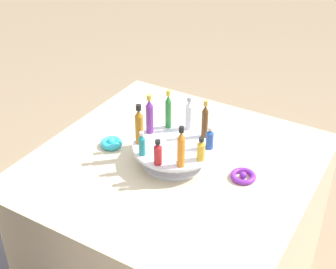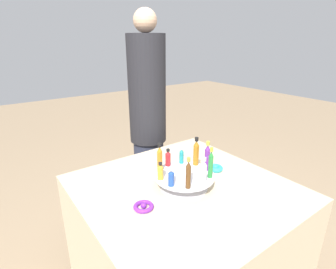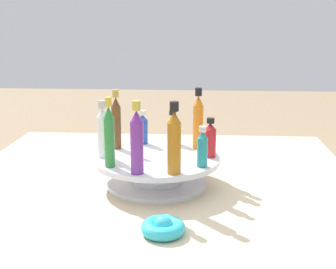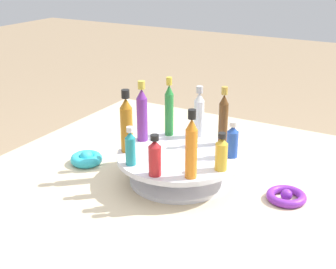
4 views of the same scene
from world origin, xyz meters
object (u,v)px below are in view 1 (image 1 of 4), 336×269
object	(u,v)px
bottle_blue	(210,139)
bottle_purple	(150,116)
bottle_orange	(181,148)
ribbon_bow_purple	(243,176)
bottle_brown	(205,120)
bottle_gold	(201,150)
bottle_clear	(189,114)
display_stand	(174,152)
bottle_teal	(142,144)
bottle_amber	(139,126)
bottle_green	(168,111)
bottle_red	(158,153)
ribbon_bow_teal	(111,143)

from	to	relation	value
bottle_blue	bottle_purple	distance (m)	0.24
bottle_orange	ribbon_bow_purple	size ratio (longest dim) A/B	1.70
bottle_orange	bottle_brown	size ratio (longest dim) A/B	1.03
bottle_gold	bottle_clear	world-z (taller)	bottle_clear
bottle_brown	display_stand	bearing A→B (deg)	-121.91
display_stand	bottle_teal	distance (m)	0.14
bottle_amber	bottle_purple	bearing A→B (deg)	94.09
display_stand	bottle_blue	world-z (taller)	bottle_blue
bottle_amber	ribbon_bow_purple	size ratio (longest dim) A/B	1.72
bottle_amber	bottle_brown	distance (m)	0.24
bottle_brown	bottle_green	size ratio (longest dim) A/B	0.96
bottle_clear	bottle_red	bearing A→B (deg)	-85.91
bottle_red	bottle_green	size ratio (longest dim) A/B	0.60
display_stand	bottle_gold	size ratio (longest dim) A/B	3.42
bottle_gold	ribbon_bow_teal	size ratio (longest dim) A/B	1.04
display_stand	bottle_red	xyz separation A→B (m)	(0.01, -0.12, 0.07)
display_stand	bottle_red	distance (m)	0.14
ribbon_bow_purple	bottle_clear	bearing A→B (deg)	161.19
bottle_gold	bottle_clear	bearing A→B (deg)	130.09
bottle_amber	bottle_brown	bearing A→B (deg)	40.09
bottle_brown	bottle_green	distance (m)	0.15
bottle_blue	ribbon_bow_teal	size ratio (longest dim) A/B	1.05
bottle_amber	ribbon_bow_teal	bearing A→B (deg)	174.89
bottle_amber	bottle_blue	world-z (taller)	bottle_amber
ribbon_bow_purple	bottle_blue	bearing A→B (deg)	174.89
bottle_blue	bottle_green	distance (m)	0.20
bottle_teal	bottle_red	distance (m)	0.08
bottle_clear	ribbon_bow_purple	xyz separation A→B (m)	(0.26, -0.09, -0.12)
bottle_green	ribbon_bow_purple	distance (m)	0.36
bottle_orange	ribbon_bow_purple	world-z (taller)	bottle_orange
display_stand	ribbon_bow_purple	distance (m)	0.26
bottle_blue	ribbon_bow_teal	xyz separation A→B (m)	(-0.37, -0.08, -0.10)
bottle_red	bottle_green	world-z (taller)	bottle_green
bottle_orange	bottle_green	world-z (taller)	bottle_green
bottle_gold	ribbon_bow_teal	distance (m)	0.39
bottle_teal	bottle_brown	bearing A→B (deg)	58.09
bottle_brown	bottle_orange	bearing A→B (deg)	-85.91
display_stand	bottle_teal	world-z (taller)	bottle_teal
bottle_red	bottle_blue	world-z (taller)	bottle_red
bottle_clear	bottle_green	xyz separation A→B (m)	(-0.07, -0.03, 0.01)
display_stand	bottle_amber	distance (m)	0.16
bottle_gold	bottle_green	bearing A→B (deg)	148.09
bottle_red	bottle_clear	size ratio (longest dim) A/B	0.69
bottle_amber	bottle_green	bearing A→B (deg)	76.09
bottle_teal	bottle_red	xyz separation A→B (m)	(0.07, -0.02, 0.00)
bottle_blue	ribbon_bow_purple	size ratio (longest dim) A/B	0.97
bottle_blue	display_stand	bearing A→B (deg)	-157.91
bottle_orange	bottle_blue	bearing A→B (deg)	76.09
bottle_green	bottle_orange	bearing A→B (deg)	-49.91
bottle_brown	bottle_purple	bearing A→B (deg)	-157.91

